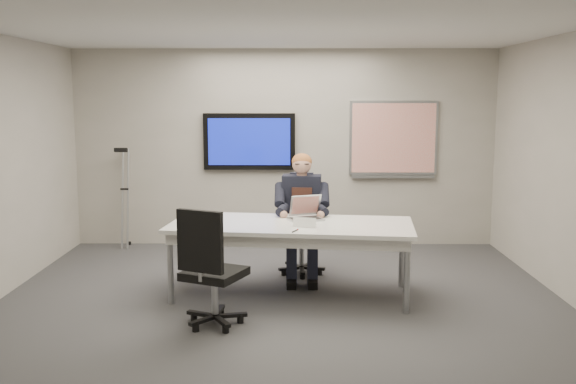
{
  "coord_description": "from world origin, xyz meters",
  "views": [
    {
      "loc": [
        0.13,
        -6.16,
        2.15
      ],
      "look_at": [
        0.07,
        0.68,
        1.12
      ],
      "focal_mm": 40.0,
      "sensor_mm": 36.0,
      "label": 1
    }
  ],
  "objects_px": {
    "conference_table": "(291,231)",
    "laptop": "(306,213)",
    "seated_person": "(302,230)",
    "office_chair_far": "(303,245)",
    "office_chair_near": "(212,290)"
  },
  "relations": [
    {
      "from": "conference_table",
      "to": "office_chair_near",
      "type": "relative_size",
      "value": 2.36
    },
    {
      "from": "conference_table",
      "to": "seated_person",
      "type": "xyz_separation_m",
      "value": [
        0.12,
        0.62,
        -0.11
      ]
    },
    {
      "from": "laptop",
      "to": "seated_person",
      "type": "bearing_deg",
      "value": 73.66
    },
    {
      "from": "laptop",
      "to": "office_chair_far",
      "type": "bearing_deg",
      "value": 70.34
    },
    {
      "from": "office_chair_far",
      "to": "office_chair_near",
      "type": "xyz_separation_m",
      "value": [
        -0.87,
        -1.86,
        0.02
      ]
    },
    {
      "from": "seated_person",
      "to": "office_chair_far",
      "type": "bearing_deg",
      "value": 91.92
    },
    {
      "from": "office_chair_far",
      "to": "seated_person",
      "type": "relative_size",
      "value": 0.74
    },
    {
      "from": "conference_table",
      "to": "office_chair_near",
      "type": "height_order",
      "value": "office_chair_near"
    },
    {
      "from": "office_chair_near",
      "to": "seated_person",
      "type": "height_order",
      "value": "seated_person"
    },
    {
      "from": "office_chair_near",
      "to": "conference_table",
      "type": "bearing_deg",
      "value": -103.06
    },
    {
      "from": "office_chair_near",
      "to": "seated_person",
      "type": "xyz_separation_m",
      "value": [
        0.86,
        1.59,
        0.24
      ]
    },
    {
      "from": "conference_table",
      "to": "laptop",
      "type": "xyz_separation_m",
      "value": [
        0.16,
        0.24,
        0.15
      ]
    },
    {
      "from": "seated_person",
      "to": "laptop",
      "type": "relative_size",
      "value": 3.26
    },
    {
      "from": "office_chair_near",
      "to": "laptop",
      "type": "bearing_deg",
      "value": -102.34
    },
    {
      "from": "seated_person",
      "to": "laptop",
      "type": "bearing_deg",
      "value": -80.08
    }
  ]
}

